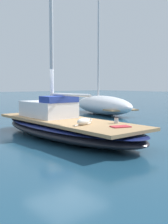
{
  "coord_description": "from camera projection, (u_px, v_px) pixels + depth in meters",
  "views": [
    {
      "loc": [
        -6.03,
        -7.97,
        1.93
      ],
      "look_at": [
        0.0,
        -1.0,
        1.01
      ],
      "focal_mm": 44.59,
      "sensor_mm": 36.0,
      "label": 1
    }
  ],
  "objects": [
    {
      "name": "ground_plane",
      "position": [
        66.0,
        138.0,
        10.11
      ],
      "size": [
        120.0,
        120.0,
        0.0
      ],
      "primitive_type": "plane",
      "color": "navy"
    },
    {
      "name": "sailboat_main",
      "position": [
        66.0,
        128.0,
        10.08
      ],
      "size": [
        2.66,
        7.28,
        0.66
      ],
      "color": "black",
      "rests_on": "ground"
    },
    {
      "name": "mast_main",
      "position": [
        53.0,
        20.0,
        10.28
      ],
      "size": [
        0.14,
        2.27,
        8.02
      ],
      "color": "silver",
      "rests_on": "sailboat_main"
    },
    {
      "name": "cabin_house",
      "position": [
        49.0,
        108.0,
        10.87
      ],
      "size": [
        1.44,
        2.25,
        0.84
      ],
      "color": "silver",
      "rests_on": "sailboat_main"
    },
    {
      "name": "dog_white",
      "position": [
        84.0,
        121.0,
        8.76
      ],
      "size": [
        0.93,
        0.42,
        0.22
      ],
      "color": "silver",
      "rests_on": "sailboat_main"
    },
    {
      "name": "deck_winch",
      "position": [
        116.0,
        120.0,
        9.1
      ],
      "size": [
        0.16,
        0.16,
        0.21
      ],
      "color": "#B7B7BC",
      "rests_on": "sailboat_main"
    },
    {
      "name": "deck_towel",
      "position": [
        121.0,
        127.0,
        8.28
      ],
      "size": [
        0.65,
        0.53,
        0.03
      ],
      "primitive_type": "cube",
      "rotation": [
        0.0,
        0.0,
        -0.35
      ],
      "color": "#C6333D",
      "rests_on": "sailboat_main"
    },
    {
      "name": "moored_boat_starboard_side",
      "position": [
        103.0,
        105.0,
        18.05
      ],
      "size": [
        3.67,
        6.25,
        8.19
      ],
      "color": "white",
      "rests_on": "ground"
    }
  ]
}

